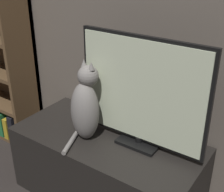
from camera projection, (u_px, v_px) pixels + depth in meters
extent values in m
cube|color=black|center=(107.00, 168.00, 2.03)|extent=(1.19, 0.56, 0.47)
cube|color=black|center=(139.00, 143.00, 1.86)|extent=(0.25, 0.15, 0.02)
cylinder|color=black|center=(139.00, 139.00, 1.85)|extent=(0.04, 0.04, 0.03)
cube|color=black|center=(142.00, 91.00, 1.72)|extent=(0.78, 0.02, 0.63)
cube|color=beige|center=(141.00, 92.00, 1.71)|extent=(0.75, 0.01, 0.59)
ellipsoid|color=gray|center=(85.00, 111.00, 1.85)|extent=(0.21, 0.20, 0.37)
ellipsoid|color=black|center=(93.00, 111.00, 1.89)|extent=(0.11, 0.08, 0.20)
sphere|color=gray|center=(88.00, 76.00, 1.77)|extent=(0.15, 0.15, 0.12)
cone|color=gray|center=(84.00, 63.00, 1.76)|extent=(0.04, 0.04, 0.04)
cone|color=gray|center=(91.00, 66.00, 1.72)|extent=(0.04, 0.04, 0.04)
cylinder|color=gray|center=(70.00, 143.00, 1.85)|extent=(0.11, 0.22, 0.03)
cube|color=brown|center=(22.00, 62.00, 2.38)|extent=(0.03, 0.28, 1.47)
cube|color=brown|center=(6.00, 50.00, 2.65)|extent=(0.72, 0.03, 1.47)
cube|color=brown|center=(6.00, 129.00, 2.87)|extent=(0.66, 0.25, 0.03)
cube|color=brown|center=(2.00, 101.00, 2.75)|extent=(0.66, 0.25, 0.03)
cube|color=#236B38|center=(4.00, 121.00, 2.80)|extent=(0.07, 0.20, 0.17)
cube|color=#236B38|center=(7.00, 122.00, 2.74)|extent=(0.06, 0.16, 0.22)
cube|color=#B79323|center=(15.00, 125.00, 2.73)|extent=(0.05, 0.21, 0.19)
cube|color=black|center=(18.00, 126.00, 2.66)|extent=(0.06, 0.16, 0.23)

